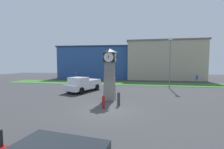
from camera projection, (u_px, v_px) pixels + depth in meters
ground_plane at (107, 110)px, 11.30m from camera, size 84.33×84.33×0.00m
clock_tower at (110, 74)px, 14.52m from camera, size 1.50×1.38×4.95m
bollard_near_tower at (119, 99)px, 12.54m from camera, size 0.24×0.24×1.14m
bollard_mid_row at (104, 102)px, 11.67m from camera, size 0.23×0.23×1.05m
pickup_truck at (83, 84)px, 18.94m from camera, size 3.72×5.43×1.85m
pedestrian_crossing_lot at (76, 76)px, 32.33m from camera, size 0.43×0.46×1.61m
pedestrian_by_cars at (197, 79)px, 25.90m from camera, size 0.43×0.46×1.64m
street_lamp_near_road at (170, 60)px, 21.17m from camera, size 0.50×0.24×7.06m
warehouse_blue_far at (96, 62)px, 38.10m from camera, size 17.71×9.47×7.66m
storefront_low_left at (163, 60)px, 35.23m from camera, size 16.49×9.82×8.58m
grass_verge_far at (145, 84)px, 25.94m from camera, size 50.60×4.96×0.04m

